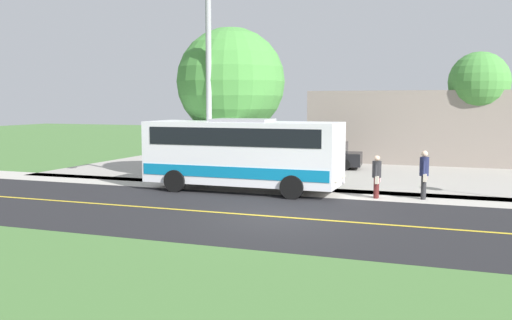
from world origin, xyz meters
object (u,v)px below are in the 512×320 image
pedestrian_with_bags (424,173)px  street_light_pole (208,79)px  shuttle_bus_front (243,151)px  pedestrian_waiting (377,175)px  commercial_building (454,125)px  tree_lot_edge (479,82)px  parked_car_near (322,156)px  tree_curbside (231,82)px

pedestrian_with_bags → street_light_pole: bearing=-89.2°
shuttle_bus_front → pedestrian_waiting: size_ratio=4.97×
pedestrian_waiting → commercial_building: 16.99m
shuttle_bus_front → pedestrian_waiting: bearing=91.0°
tree_lot_edge → commercial_building: size_ratio=0.38×
pedestrian_with_bags → tree_lot_edge: 13.12m
pedestrian_with_bags → parked_car_near: size_ratio=0.40×
shuttle_bus_front → tree_curbside: bearing=-149.3°
commercial_building → shuttle_bus_front: bearing=-25.1°
pedestrian_waiting → street_light_pole: 7.99m
pedestrian_with_bags → street_light_pole: size_ratio=0.22×
pedestrian_with_bags → tree_curbside: size_ratio=0.26×
tree_lot_edge → shuttle_bus_front: bearing=-35.6°
pedestrian_with_bags → commercial_building: bearing=177.1°
street_light_pole → tree_curbside: bearing=179.9°
tree_lot_edge → pedestrian_with_bags: bearing=-9.7°
parked_car_near → tree_curbside: size_ratio=0.65×
street_light_pole → tree_curbside: size_ratio=1.18×
shuttle_bus_front → pedestrian_with_bags: bearing=93.6°
pedestrian_waiting → street_light_pole: (-0.24, -7.08, 3.69)m
pedestrian_waiting → pedestrian_with_bags: bearing=101.8°
parked_car_near → tree_lot_edge: (-3.96, 8.00, 4.01)m
shuttle_bus_front → street_light_pole: size_ratio=0.97×
pedestrian_with_bags → tree_lot_edge: bearing=170.3°
pedestrian_with_bags → tree_curbside: bearing=-105.3°
pedestrian_with_bags → commercial_building: (-16.40, 0.84, 1.15)m
street_light_pole → tree_curbside: 2.52m
street_light_pole → tree_lot_edge: 16.59m
tree_lot_edge → tree_curbside: bearing=-47.4°
pedestrian_with_bags → tree_curbside: (-2.40, -8.77, 3.54)m
street_light_pole → tree_lot_edge: street_light_pole is taller
street_light_pole → parked_car_near: street_light_pole is taller
pedestrian_with_bags → tree_lot_edge: (-12.40, 2.11, 3.71)m
parked_car_near → tree_curbside: 7.71m
shuttle_bus_front → tree_curbside: (-2.85, -1.69, 2.91)m
tree_lot_edge → commercial_building: (-4.00, -1.27, -2.56)m
shuttle_bus_front → street_light_pole: bearing=-100.9°
street_light_pole → commercial_building: 19.26m
pedestrian_waiting → tree_lot_edge: size_ratio=0.25×
street_light_pole → commercial_building: (-16.52, 9.61, -2.42)m
parked_car_near → shuttle_bus_front: bearing=-7.6°
pedestrian_waiting → tree_curbside: tree_curbside is taller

